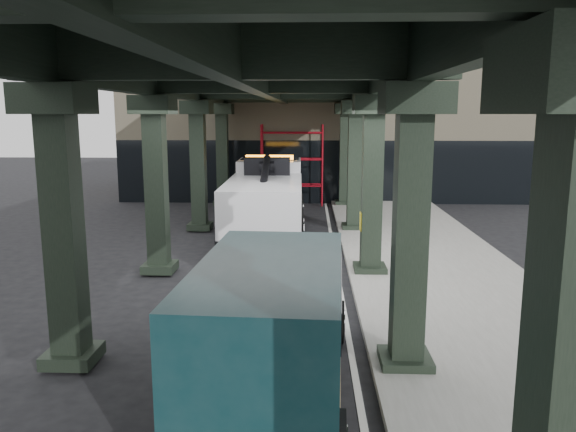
# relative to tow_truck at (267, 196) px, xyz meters

# --- Properties ---
(ground) EXTENTS (90.00, 90.00, 0.00)m
(ground) POSITION_rel_tow_truck_xyz_m (0.73, -7.56, -1.46)
(ground) COLOR black
(ground) RESTS_ON ground
(sidewalk) EXTENTS (5.00, 40.00, 0.15)m
(sidewalk) POSITION_rel_tow_truck_xyz_m (5.23, -5.56, -1.39)
(sidewalk) COLOR gray
(sidewalk) RESTS_ON ground
(lane_stripe) EXTENTS (0.12, 38.00, 0.01)m
(lane_stripe) POSITION_rel_tow_truck_xyz_m (2.43, -5.56, -1.46)
(lane_stripe) COLOR silver
(lane_stripe) RESTS_ON ground
(viaduct) EXTENTS (7.40, 32.00, 6.40)m
(viaduct) POSITION_rel_tow_truck_xyz_m (0.33, -5.56, 4.00)
(viaduct) COLOR black
(viaduct) RESTS_ON ground
(building) EXTENTS (22.00, 10.00, 8.00)m
(building) POSITION_rel_tow_truck_xyz_m (2.73, 12.44, 2.54)
(building) COLOR #C6B793
(building) RESTS_ON ground
(scaffolding) EXTENTS (3.08, 0.88, 4.00)m
(scaffolding) POSITION_rel_tow_truck_xyz_m (0.73, 7.08, 0.65)
(scaffolding) COLOR #AB0D1B
(scaffolding) RESTS_ON ground
(tow_truck) EXTENTS (2.90, 9.21, 3.00)m
(tow_truck) POSITION_rel_tow_truck_xyz_m (0.00, 0.00, 0.00)
(tow_truck) COLOR black
(tow_truck) RESTS_ON ground
(towed_van) EXTENTS (2.58, 5.86, 2.33)m
(towed_van) POSITION_rel_tow_truck_xyz_m (1.05, -12.64, -0.21)
(towed_van) COLOR #0F3338
(towed_van) RESTS_ON ground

